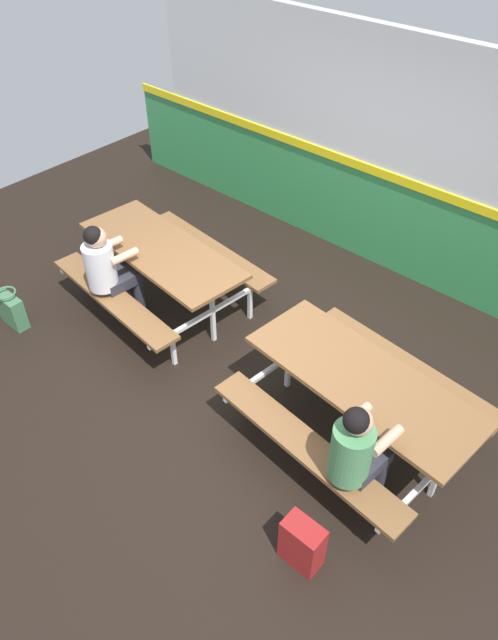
# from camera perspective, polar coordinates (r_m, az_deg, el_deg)

# --- Properties ---
(ground_plane) EXTENTS (10.00, 10.00, 0.02)m
(ground_plane) POSITION_cam_1_polar(r_m,az_deg,el_deg) (5.72, -1.15, -5.07)
(ground_plane) COLOR black
(accent_backdrop) EXTENTS (8.00, 0.14, 2.60)m
(accent_backdrop) POSITION_cam_1_polar(r_m,az_deg,el_deg) (6.66, 13.79, 14.55)
(accent_backdrop) COLOR #338C4C
(accent_backdrop) RESTS_ON ground
(picnic_table_left) EXTENTS (2.03, 1.73, 0.74)m
(picnic_table_left) POSITION_cam_1_polar(r_m,az_deg,el_deg) (6.18, -8.49, 5.75)
(picnic_table_left) COLOR brown
(picnic_table_left) RESTS_ON ground
(picnic_table_right) EXTENTS (2.03, 1.73, 0.74)m
(picnic_table_right) POSITION_cam_1_polar(r_m,az_deg,el_deg) (4.85, 10.88, -6.88)
(picnic_table_right) COLOR brown
(picnic_table_right) RESTS_ON ground
(student_nearer) EXTENTS (0.39, 0.54, 1.21)m
(student_nearer) POSITION_cam_1_polar(r_m,az_deg,el_deg) (5.97, -13.65, 5.08)
(student_nearer) COLOR #2D2D38
(student_nearer) RESTS_ON ground
(student_further) EXTENTS (0.39, 0.54, 1.21)m
(student_further) POSITION_cam_1_polar(r_m,az_deg,el_deg) (4.31, 10.56, -12.43)
(student_further) COLOR #2D2D38
(student_further) RESTS_ON ground
(backpack_dark) EXTENTS (0.30, 0.22, 0.44)m
(backpack_dark) POSITION_cam_1_polar(r_m,az_deg,el_deg) (4.44, 5.29, -20.95)
(backpack_dark) COLOR maroon
(backpack_dark) RESTS_ON ground
(tote_bag_bright) EXTENTS (0.34, 0.21, 0.43)m
(tote_bag_bright) POSITION_cam_1_polar(r_m,az_deg,el_deg) (6.57, -22.24, 0.94)
(tote_bag_bright) COLOR #3F724C
(tote_bag_bright) RESTS_ON ground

